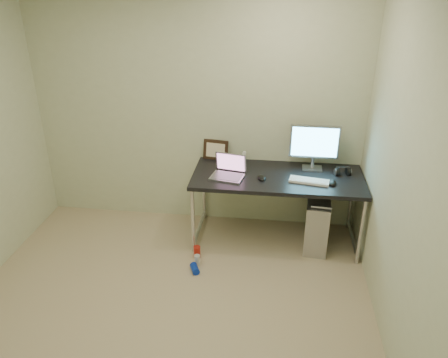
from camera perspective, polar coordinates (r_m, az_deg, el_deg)
floor at (r=3.79m, az=-8.14°, el=-18.28°), size 3.50×3.50×0.00m
wall_back at (r=4.64m, az=-3.63°, el=8.61°), size 3.50×0.02×2.50m
wall_right at (r=3.08m, az=23.52°, el=-2.99°), size 0.02×3.50×2.50m
desk at (r=4.43m, az=7.00°, el=-0.41°), size 1.71×0.75×0.75m
tower_computer at (r=4.60m, az=12.06°, el=-5.49°), size 0.27×0.54×0.58m
cable_a at (r=4.86m, az=11.33°, el=-1.89°), size 0.01×0.16×0.69m
cable_b at (r=4.86m, az=12.38°, el=-2.27°), size 0.02×0.11×0.71m
can_red at (r=4.43m, az=-3.55°, el=-9.49°), size 0.09×0.09×0.12m
can_white at (r=4.34m, az=-3.52°, el=-10.53°), size 0.08×0.08×0.11m
can_blue at (r=4.26m, az=-3.84°, el=-11.61°), size 0.11×0.14×0.07m
laptop at (r=4.34m, az=0.60°, el=1.02°), size 0.36×0.31×0.22m
monitor at (r=4.50m, az=11.72°, el=4.53°), size 0.50×0.15×0.47m
keyboard at (r=4.31m, az=11.06°, el=-0.25°), size 0.40×0.19×0.02m
mouse_right at (r=4.31m, az=14.01°, el=-0.39°), size 0.09×0.13×0.04m
mouse_left at (r=4.30m, az=4.96°, el=0.27°), size 0.10×0.14×0.04m
headphones at (r=4.54m, az=15.24°, el=0.91°), size 0.17×0.10×0.10m
picture_frame at (r=4.70m, az=-1.10°, el=3.84°), size 0.28×0.12×0.22m
webcam at (r=4.66m, az=2.65°, el=3.26°), size 0.04×0.03×0.11m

